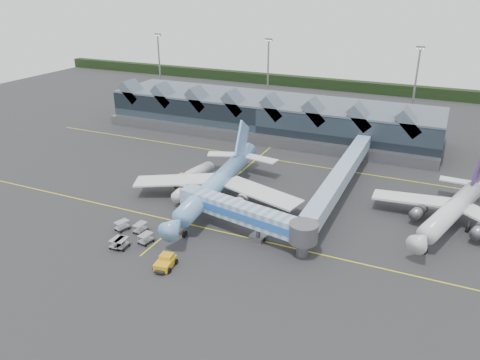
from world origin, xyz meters
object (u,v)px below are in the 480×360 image
at_px(main_airliner, 217,183).
at_px(pushback_tug, 165,262).
at_px(regional_jet, 455,208).
at_px(jet_bridge, 253,217).
at_px(fuel_truck, 196,175).

bearing_deg(main_airliner, pushback_tug, -86.95).
bearing_deg(regional_jet, jet_bridge, -131.55).
bearing_deg(jet_bridge, regional_jet, 42.63).
bearing_deg(regional_jet, pushback_tug, -123.62).
relative_size(jet_bridge, fuel_truck, 2.35).
bearing_deg(jet_bridge, main_airliner, 150.15).
relative_size(fuel_truck, pushback_tug, 2.50).
bearing_deg(pushback_tug, main_airliner, 90.07).
xyz_separation_m(regional_jet, pushback_tug, (-38.17, -31.17, -2.61)).
bearing_deg(pushback_tug, regional_jet, 31.29).
distance_m(jet_bridge, fuel_truck, 25.05).
bearing_deg(fuel_truck, main_airliner, -25.45).
distance_m(regional_jet, jet_bridge, 34.80).
xyz_separation_m(jet_bridge, fuel_truck, (-19.44, 15.68, -1.89)).
bearing_deg(fuel_truck, regional_jet, 12.44).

